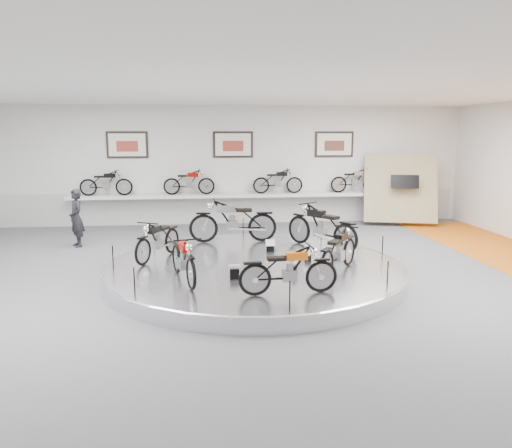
{
  "coord_description": "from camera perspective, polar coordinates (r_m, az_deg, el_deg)",
  "views": [
    {
      "loc": [
        -1.11,
        -10.05,
        3.08
      ],
      "look_at": [
        0.07,
        0.6,
        1.12
      ],
      "focal_mm": 35.0,
      "sensor_mm": 36.0,
      "label": 1
    }
  ],
  "objects": [
    {
      "name": "wall_back",
      "position": [
        17.12,
        -2.63,
        6.72
      ],
      "size": [
        16.0,
        0.0,
        16.0
      ],
      "primitive_type": "plane",
      "rotation": [
        1.57,
        0.0,
        0.0
      ],
      "color": "silver",
      "rests_on": "floor"
    },
    {
      "name": "display_platform",
      "position": [
        10.82,
        -0.21,
        -5.36
      ],
      "size": [
        6.4,
        6.4,
        0.3
      ],
      "primitive_type": "cylinder",
      "color": "silver",
      "rests_on": "floor"
    },
    {
      "name": "bike_d",
      "position": [
        9.57,
        -8.31,
        -3.87
      ],
      "size": [
        0.91,
        1.61,
        0.9
      ],
      "primitive_type": null,
      "rotation": [
        0.0,
        0.0,
        4.97
      ],
      "color": "#990600",
      "rests_on": "display_platform"
    },
    {
      "name": "poster_left",
      "position": [
        17.18,
        -14.5,
        8.76
      ],
      "size": [
        1.35,
        0.06,
        0.88
      ],
      "primitive_type": "cube",
      "color": "white",
      "rests_on": "wall_back"
    },
    {
      "name": "display_panel",
      "position": [
        17.59,
        16.17,
        3.97
      ],
      "size": [
        2.56,
        1.52,
        2.3
      ],
      "primitive_type": "cube",
      "rotation": [
        -0.35,
        0.0,
        -0.26
      ],
      "color": "tan",
      "rests_on": "floor"
    },
    {
      "name": "shelf",
      "position": [
        16.92,
        -2.53,
        3.28
      ],
      "size": [
        11.0,
        0.55,
        0.1
      ],
      "primitive_type": "cube",
      "color": "silver",
      "rests_on": "wall_back"
    },
    {
      "name": "wall_front",
      "position": [
        3.43,
        13.11,
        -8.29
      ],
      "size": [
        16.0,
        0.0,
        16.0
      ],
      "primitive_type": "plane",
      "rotation": [
        -1.57,
        0.0,
        0.0
      ],
      "color": "silver",
      "rests_on": "floor"
    },
    {
      "name": "shelf_bike_d",
      "position": [
        17.66,
        11.23,
        4.74
      ],
      "size": [
        1.22,
        0.43,
        0.73
      ],
      "primitive_type": null,
      "color": "#AAAAAF",
      "rests_on": "shelf"
    },
    {
      "name": "bike_b",
      "position": [
        12.83,
        -2.65,
        0.38
      ],
      "size": [
        1.92,
        0.71,
        1.12
      ],
      "primitive_type": null,
      "rotation": [
        0.0,
        0.0,
        3.12
      ],
      "color": "#AAAAAF",
      "rests_on": "display_platform"
    },
    {
      "name": "bike_c",
      "position": [
        11.32,
        -11.15,
        -1.73
      ],
      "size": [
        1.17,
        1.6,
        0.9
      ],
      "primitive_type": null,
      "rotation": [
        0.0,
        0.0,
        4.24
      ],
      "color": "black",
      "rests_on": "display_platform"
    },
    {
      "name": "poster_center",
      "position": [
        17.05,
        -2.64,
        9.06
      ],
      "size": [
        1.35,
        0.06,
        0.88
      ],
      "primitive_type": "cube",
      "color": "white",
      "rests_on": "wall_back"
    },
    {
      "name": "shelf_bike_b",
      "position": [
        16.84,
        -7.66,
        4.58
      ],
      "size": [
        1.22,
        0.43,
        0.73
      ],
      "primitive_type": null,
      "color": "#990600",
      "rests_on": "shelf"
    },
    {
      "name": "bike_a",
      "position": [
        12.21,
        7.49,
        -0.28
      ],
      "size": [
        1.61,
        1.89,
        1.09
      ],
      "primitive_type": null,
      "rotation": [
        0.0,
        0.0,
        2.19
      ],
      "color": "black",
      "rests_on": "display_platform"
    },
    {
      "name": "poster_right",
      "position": [
        17.63,
        8.93,
        8.99
      ],
      "size": [
        1.35,
        0.06,
        0.88
      ],
      "primitive_type": "cube",
      "color": "white",
      "rests_on": "wall_back"
    },
    {
      "name": "shelf_bike_a",
      "position": [
        17.12,
        -16.76,
        4.33
      ],
      "size": [
        1.22,
        0.43,
        0.73
      ],
      "primitive_type": null,
      "color": "black",
      "rests_on": "shelf"
    },
    {
      "name": "shelf_bike_c",
      "position": [
        17.04,
        2.51,
        4.73
      ],
      "size": [
        1.22,
        0.43,
        0.73
      ],
      "primitive_type": null,
      "color": "black",
      "rests_on": "shelf"
    },
    {
      "name": "dado_band",
      "position": [
        17.26,
        -2.58,
        1.91
      ],
      "size": [
        15.68,
        0.04,
        1.1
      ],
      "primitive_type": "cube",
      "color": "#BCBCBA",
      "rests_on": "floor"
    },
    {
      "name": "bike_f",
      "position": [
        10.18,
        9.41,
        -3.02
      ],
      "size": [
        1.35,
        1.56,
        0.9
      ],
      "primitive_type": null,
      "rotation": [
        0.0,
        0.0,
        7.21
      ],
      "color": "black",
      "rests_on": "display_platform"
    },
    {
      "name": "visitor",
      "position": [
        14.49,
        -19.85,
        0.66
      ],
      "size": [
        0.62,
        0.69,
        1.59
      ],
      "primitive_type": "imported",
      "rotation": [
        0.0,
        0.0,
        -1.05
      ],
      "color": "black",
      "rests_on": "floor"
    },
    {
      "name": "floor",
      "position": [
        10.57,
        -0.03,
        -6.58
      ],
      "size": [
        16.0,
        16.0,
        0.0
      ],
      "primitive_type": "plane",
      "color": "#565659",
      "rests_on": "ground"
    },
    {
      "name": "bike_e",
      "position": [
        8.72,
        3.75,
        -5.25
      ],
      "size": [
        1.52,
        0.61,
        0.88
      ],
      "primitive_type": null,
      "rotation": [
        0.0,
        0.0,
        6.34
      ],
      "color": "#CD5C0F",
      "rests_on": "display_platform"
    },
    {
      "name": "platform_rim",
      "position": [
        10.79,
        -0.21,
        -4.75
      ],
      "size": [
        6.4,
        6.4,
        0.1
      ],
      "primitive_type": "torus",
      "color": "#B2B2BA",
      "rests_on": "display_platform"
    },
    {
      "name": "ceiling",
      "position": [
        10.16,
        -0.03,
        15.55
      ],
      "size": [
        16.0,
        16.0,
        0.0
      ],
      "primitive_type": "plane",
      "rotation": [
        3.14,
        0.0,
        0.0
      ],
      "color": "white",
      "rests_on": "wall_back"
    }
  ]
}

